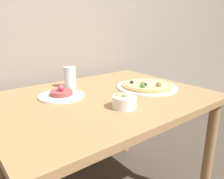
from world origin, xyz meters
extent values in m
cube|color=#AD7F51|center=(0.00, 0.45, 0.72)|extent=(1.17, 0.89, 0.03)
cylinder|color=#AD7F51|center=(0.53, 0.06, 0.35)|extent=(0.06, 0.06, 0.70)
cylinder|color=#AD7F51|center=(0.53, 0.83, 0.35)|extent=(0.06, 0.06, 0.70)
cylinder|color=white|center=(0.32, 0.40, 0.74)|extent=(0.38, 0.38, 0.01)
cylinder|color=tan|center=(0.32, 0.40, 0.75)|extent=(0.31, 0.31, 0.01)
cylinder|color=#E0C684|center=(0.32, 0.40, 0.76)|extent=(0.27, 0.27, 0.00)
sphere|color=black|center=(0.25, 0.47, 0.77)|extent=(0.02, 0.02, 0.02)
sphere|color=#997047|center=(0.27, 0.40, 0.77)|extent=(0.03, 0.03, 0.03)
sphere|color=#997047|center=(0.33, 0.32, 0.77)|extent=(0.03, 0.03, 0.03)
sphere|color=black|center=(0.27, 0.38, 0.77)|extent=(0.02, 0.02, 0.02)
sphere|color=#387F33|center=(0.23, 0.36, 0.77)|extent=(0.03, 0.03, 0.03)
cylinder|color=white|center=(-0.18, 0.57, 0.74)|extent=(0.25, 0.25, 0.01)
cylinder|color=#A84747|center=(-0.18, 0.57, 0.76)|extent=(0.12, 0.12, 0.02)
sphere|color=#DB4C5B|center=(-0.18, 0.57, 0.78)|extent=(0.03, 0.03, 0.03)
cube|color=white|center=(-0.09, 0.57, 0.75)|extent=(0.04, 0.02, 0.01)
cube|color=white|center=(-0.13, 0.64, 0.75)|extent=(0.04, 0.04, 0.01)
cube|color=white|center=(-0.20, 0.66, 0.75)|extent=(0.02, 0.04, 0.01)
cube|color=white|center=(-0.27, 0.61, 0.75)|extent=(0.04, 0.03, 0.01)
cube|color=white|center=(-0.27, 0.53, 0.75)|extent=(0.04, 0.03, 0.01)
cube|color=white|center=(-0.20, 0.48, 0.75)|extent=(0.02, 0.04, 0.01)
cube|color=white|center=(-0.13, 0.50, 0.75)|extent=(0.04, 0.04, 0.01)
cylinder|color=white|center=(-0.02, 0.23, 0.76)|extent=(0.12, 0.12, 0.06)
sphere|color=#A3B25B|center=(-0.03, 0.25, 0.79)|extent=(0.03, 0.03, 0.03)
sphere|color=#A3B25B|center=(-0.04, 0.26, 0.79)|extent=(0.03, 0.03, 0.03)
sphere|color=#A3B25B|center=(-0.04, 0.25, 0.79)|extent=(0.03, 0.03, 0.03)
sphere|color=#A3B25B|center=(-0.01, 0.23, 0.79)|extent=(0.03, 0.03, 0.03)
sphere|color=#668E42|center=(-0.03, 0.23, 0.79)|extent=(0.03, 0.03, 0.03)
cylinder|color=silver|center=(-0.06, 0.71, 0.80)|extent=(0.08, 0.08, 0.13)
camera|label=1|loc=(-0.67, -0.50, 1.11)|focal=35.00mm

